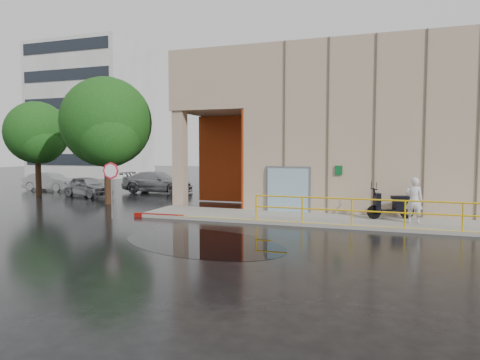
{
  "coord_description": "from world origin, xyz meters",
  "views": [
    {
      "loc": [
        4.51,
        -13.51,
        3.0
      ],
      "look_at": [
        -1.15,
        3.0,
        1.78
      ],
      "focal_mm": 32.0,
      "sensor_mm": 36.0,
      "label": 1
    }
  ],
  "objects_px": {
    "scooter": "(392,198)",
    "tree_near": "(107,125)",
    "person": "(414,200)",
    "tree_far": "(38,135)",
    "car_b": "(50,181)",
    "stop_sign": "(111,177)",
    "red_curb": "(159,216)",
    "car_c": "(158,182)",
    "car_a": "(88,186)"
  },
  "relations": [
    {
      "from": "scooter",
      "to": "tree_near",
      "type": "relative_size",
      "value": 0.29
    },
    {
      "from": "person",
      "to": "tree_far",
      "type": "distance_m",
      "value": 23.08
    },
    {
      "from": "car_b",
      "to": "person",
      "type": "bearing_deg",
      "value": -107.58
    },
    {
      "from": "stop_sign",
      "to": "red_curb",
      "type": "relative_size",
      "value": 1.03
    },
    {
      "from": "scooter",
      "to": "car_c",
      "type": "bearing_deg",
      "value": 128.8
    },
    {
      "from": "red_curb",
      "to": "car_b",
      "type": "bearing_deg",
      "value": 148.17
    },
    {
      "from": "stop_sign",
      "to": "car_b",
      "type": "xyz_separation_m",
      "value": [
        -12.34,
        9.66,
        -1.14
      ]
    },
    {
      "from": "car_b",
      "to": "car_c",
      "type": "relative_size",
      "value": 0.8
    },
    {
      "from": "tree_near",
      "to": "stop_sign",
      "type": "bearing_deg",
      "value": -52.48
    },
    {
      "from": "car_a",
      "to": "tree_near",
      "type": "height_order",
      "value": "tree_near"
    },
    {
      "from": "tree_far",
      "to": "red_curb",
      "type": "bearing_deg",
      "value": -24.63
    },
    {
      "from": "scooter",
      "to": "car_c",
      "type": "xyz_separation_m",
      "value": [
        -15.56,
        7.9,
        -0.29
      ]
    },
    {
      "from": "person",
      "to": "car_a",
      "type": "xyz_separation_m",
      "value": [
        -19.41,
        5.11,
        -0.4
      ]
    },
    {
      "from": "car_b",
      "to": "stop_sign",
      "type": "bearing_deg",
      "value": -128.69
    },
    {
      "from": "car_a",
      "to": "tree_near",
      "type": "distance_m",
      "value": 6.18
    },
    {
      "from": "car_a",
      "to": "car_c",
      "type": "relative_size",
      "value": 0.75
    },
    {
      "from": "person",
      "to": "scooter",
      "type": "relative_size",
      "value": 0.89
    },
    {
      "from": "car_c",
      "to": "car_a",
      "type": "bearing_deg",
      "value": 137.28
    },
    {
      "from": "red_curb",
      "to": "car_a",
      "type": "relative_size",
      "value": 0.63
    },
    {
      "from": "red_curb",
      "to": "scooter",
      "type": "bearing_deg",
      "value": 12.33
    },
    {
      "from": "red_curb",
      "to": "car_c",
      "type": "relative_size",
      "value": 0.47
    },
    {
      "from": "car_c",
      "to": "tree_near",
      "type": "distance_m",
      "value": 7.72
    },
    {
      "from": "scooter",
      "to": "car_b",
      "type": "relative_size",
      "value": 0.5
    },
    {
      "from": "stop_sign",
      "to": "car_b",
      "type": "height_order",
      "value": "stop_sign"
    },
    {
      "from": "tree_near",
      "to": "red_curb",
      "type": "bearing_deg",
      "value": -33.09
    },
    {
      "from": "scooter",
      "to": "car_a",
      "type": "bearing_deg",
      "value": 142.9
    },
    {
      "from": "tree_near",
      "to": "tree_far",
      "type": "bearing_deg",
      "value": 162.3
    },
    {
      "from": "car_b",
      "to": "tree_far",
      "type": "relative_size",
      "value": 0.66
    },
    {
      "from": "scooter",
      "to": "stop_sign",
      "type": "distance_m",
      "value": 11.99
    },
    {
      "from": "car_c",
      "to": "tree_far",
      "type": "distance_m",
      "value": 8.3
    },
    {
      "from": "person",
      "to": "tree_near",
      "type": "distance_m",
      "value": 16.03
    },
    {
      "from": "tree_near",
      "to": "car_c",
      "type": "bearing_deg",
      "value": 96.83
    },
    {
      "from": "person",
      "to": "stop_sign",
      "type": "relative_size",
      "value": 0.72
    },
    {
      "from": "car_b",
      "to": "tree_far",
      "type": "distance_m",
      "value": 5.2
    },
    {
      "from": "stop_sign",
      "to": "car_c",
      "type": "relative_size",
      "value": 0.49
    },
    {
      "from": "red_curb",
      "to": "car_c",
      "type": "bearing_deg",
      "value": 120.07
    },
    {
      "from": "person",
      "to": "tree_near",
      "type": "height_order",
      "value": "tree_near"
    },
    {
      "from": "red_curb",
      "to": "car_b",
      "type": "xyz_separation_m",
      "value": [
        -14.17,
        8.8,
        0.58
      ]
    },
    {
      "from": "stop_sign",
      "to": "red_curb",
      "type": "bearing_deg",
      "value": 39.63
    },
    {
      "from": "stop_sign",
      "to": "car_a",
      "type": "height_order",
      "value": "stop_sign"
    },
    {
      "from": "car_a",
      "to": "tree_far",
      "type": "xyz_separation_m",
      "value": [
        -3.09,
        -0.89,
        3.33
      ]
    },
    {
      "from": "person",
      "to": "car_b",
      "type": "bearing_deg",
      "value": -14.82
    },
    {
      "from": "tree_far",
      "to": "stop_sign",
      "type": "bearing_deg",
      "value": -32.09
    },
    {
      "from": "person",
      "to": "car_c",
      "type": "distance_m",
      "value": 18.58
    },
    {
      "from": "stop_sign",
      "to": "car_a",
      "type": "bearing_deg",
      "value": 148.59
    },
    {
      "from": "stop_sign",
      "to": "tree_near",
      "type": "relative_size",
      "value": 0.35
    },
    {
      "from": "car_b",
      "to": "car_c",
      "type": "height_order",
      "value": "car_c"
    },
    {
      "from": "scooter",
      "to": "car_c",
      "type": "relative_size",
      "value": 0.4
    },
    {
      "from": "car_a",
      "to": "car_c",
      "type": "xyz_separation_m",
      "value": [
        3.04,
        3.67,
        0.09
      ]
    },
    {
      "from": "stop_sign",
      "to": "tree_far",
      "type": "bearing_deg",
      "value": 162.37
    }
  ]
}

